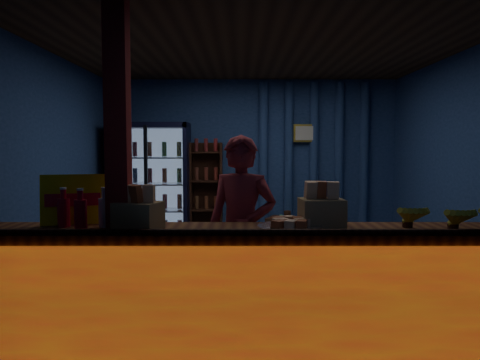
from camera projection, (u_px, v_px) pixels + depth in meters
name	position (u px, v px, depth m)	size (l,w,h in m)	color
ground	(255.00, 281.00, 5.38)	(4.60, 4.60, 0.00)	#515154
room_walls	(255.00, 144.00, 5.26)	(4.60, 4.60, 4.60)	navy
counter	(263.00, 292.00, 3.44)	(4.40, 0.57, 0.99)	brown
support_post	(119.00, 180.00, 3.39)	(0.16, 0.16, 2.60)	maroon
beverage_cooler	(151.00, 186.00, 7.22)	(1.20, 0.62, 1.90)	black
bottle_shelf	(207.00, 194.00, 7.37)	(0.50, 0.28, 1.60)	#3A1D12
curtain_folds	(314.00, 162.00, 7.41)	(1.74, 0.14, 2.50)	navy
framed_picture	(305.00, 133.00, 7.34)	(0.36, 0.04, 0.28)	gold
shopkeeper	(241.00, 232.00, 3.93)	(0.60, 0.39, 1.64)	maroon
green_chair	(304.00, 234.00, 6.77)	(0.58, 0.60, 0.55)	#5CB966
side_table	(287.00, 235.00, 6.82)	(0.67, 0.58, 0.61)	#3A1D12
yellow_sign	(74.00, 200.00, 3.56)	(0.49, 0.22, 0.38)	yellow
soda_bottles	(83.00, 211.00, 3.43)	(0.39, 0.17, 0.29)	red
snack_box_left	(138.00, 214.00, 3.35)	(0.36, 0.33, 0.32)	#987149
snack_box_centre	(322.00, 210.00, 3.50)	(0.34, 0.29, 0.33)	#987149
pastry_tray	(289.00, 225.00, 3.37)	(0.47, 0.47, 0.08)	silver
banana_bunches	(452.00, 217.00, 3.36)	(0.84, 0.32, 0.18)	yellow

